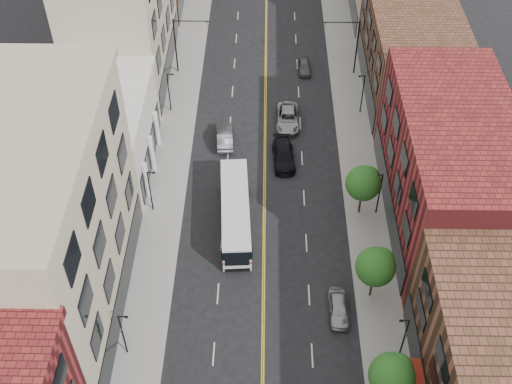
# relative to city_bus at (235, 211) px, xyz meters

# --- Properties ---
(sidewalk_left) EXTENTS (4.00, 110.00, 0.15)m
(sidewalk_left) POSITION_rel_city_bus_xyz_m (-7.25, 12.73, -1.72)
(sidewalk_left) COLOR gray
(sidewalk_left) RESTS_ON ground
(sidewalk_right) EXTENTS (4.00, 110.00, 0.15)m
(sidewalk_right) POSITION_rel_city_bus_xyz_m (12.75, 12.73, -1.72)
(sidewalk_right) COLOR gray
(sidewalk_right) RESTS_ON ground
(bldg_l_tanoffice) EXTENTS (10.00, 22.00, 18.00)m
(bldg_l_tanoffice) POSITION_rel_city_bus_xyz_m (-14.25, -9.27, 7.21)
(bldg_l_tanoffice) COLOR tan
(bldg_l_tanoffice) RESTS_ON ground
(bldg_l_white) EXTENTS (10.00, 14.00, 8.00)m
(bldg_l_white) POSITION_rel_city_bus_xyz_m (-14.25, 8.73, 2.21)
(bldg_l_white) COLOR silver
(bldg_l_white) RESTS_ON ground
(bldg_l_far_a) EXTENTS (10.00, 20.00, 18.00)m
(bldg_l_far_a) POSITION_rel_city_bus_xyz_m (-14.25, 25.73, 7.21)
(bldg_l_far_a) COLOR tan
(bldg_l_far_a) RESTS_ON ground
(bldg_r_mid) EXTENTS (10.00, 22.00, 12.00)m
(bldg_r_mid) POSITION_rel_city_bus_xyz_m (19.75, 1.73, 4.21)
(bldg_r_mid) COLOR maroon
(bldg_r_mid) RESTS_ON ground
(bldg_r_far_a) EXTENTS (10.00, 20.00, 10.00)m
(bldg_r_far_a) POSITION_rel_city_bus_xyz_m (19.75, 22.73, 3.21)
(bldg_r_far_a) COLOR #503320
(bldg_r_far_a) RESTS_ON ground
(tree_r_1) EXTENTS (3.40, 3.40, 5.59)m
(tree_r_1) POSITION_rel_city_bus_xyz_m (12.14, -18.20, 2.34)
(tree_r_1) COLOR black
(tree_r_1) RESTS_ON sidewalk_right
(tree_r_2) EXTENTS (3.40, 3.40, 5.59)m
(tree_r_2) POSITION_rel_city_bus_xyz_m (12.14, -8.20, 2.34)
(tree_r_2) COLOR black
(tree_r_2) RESTS_ON sidewalk_right
(tree_r_3) EXTENTS (3.40, 3.40, 5.59)m
(tree_r_3) POSITION_rel_city_bus_xyz_m (12.14, 1.80, 2.34)
(tree_r_3) COLOR black
(tree_r_3) RESTS_ON sidewalk_right
(lamp_l_1) EXTENTS (0.81, 0.55, 5.05)m
(lamp_l_1) POSITION_rel_city_bus_xyz_m (-8.20, -14.27, 1.18)
(lamp_l_1) COLOR black
(lamp_l_1) RESTS_ON sidewalk_left
(lamp_l_2) EXTENTS (0.81, 0.55, 5.05)m
(lamp_l_2) POSITION_rel_city_bus_xyz_m (-8.20, 1.73, 1.18)
(lamp_l_2) COLOR black
(lamp_l_2) RESTS_ON sidewalk_left
(lamp_l_3) EXTENTS (0.81, 0.55, 5.05)m
(lamp_l_3) POSITION_rel_city_bus_xyz_m (-8.20, 17.73, 1.18)
(lamp_l_3) COLOR black
(lamp_l_3) RESTS_ON sidewalk_left
(lamp_r_1) EXTENTS (0.81, 0.55, 5.05)m
(lamp_r_1) POSITION_rel_city_bus_xyz_m (13.70, -14.27, 1.18)
(lamp_r_1) COLOR black
(lamp_r_1) RESTS_ON sidewalk_right
(lamp_r_2) EXTENTS (0.81, 0.55, 5.05)m
(lamp_r_2) POSITION_rel_city_bus_xyz_m (13.70, 1.73, 1.18)
(lamp_r_2) COLOR black
(lamp_r_2) RESTS_ON sidewalk_right
(lamp_r_3) EXTENTS (0.81, 0.55, 5.05)m
(lamp_r_3) POSITION_rel_city_bus_xyz_m (13.70, 17.73, 1.18)
(lamp_r_3) COLOR black
(lamp_r_3) RESTS_ON sidewalk_right
(signal_mast_left) EXTENTS (4.49, 0.18, 7.20)m
(signal_mast_left) POSITION_rel_city_bus_xyz_m (-7.51, 25.73, 2.85)
(signal_mast_left) COLOR black
(signal_mast_left) RESTS_ON sidewalk_left
(signal_mast_right) EXTENTS (4.49, 0.18, 7.20)m
(signal_mast_right) POSITION_rel_city_bus_xyz_m (13.02, 25.73, 2.85)
(signal_mast_right) COLOR black
(signal_mast_right) RESTS_ON sidewalk_right
(city_bus) EXTENTS (3.48, 12.14, 3.08)m
(city_bus) POSITION_rel_city_bus_xyz_m (0.00, 0.00, 0.00)
(city_bus) COLOR silver
(city_bus) RESTS_ON ground
(car_parked_far) EXTENTS (1.73, 4.17, 1.41)m
(car_parked_far) POSITION_rel_city_bus_xyz_m (9.15, -10.12, -1.09)
(car_parked_far) COLOR #94979B
(car_parked_far) RESTS_ON ground
(car_lane_behind) EXTENTS (2.10, 5.03, 1.62)m
(car_lane_behind) POSITION_rel_city_bus_xyz_m (-1.69, 12.30, -0.98)
(car_lane_behind) COLOR #4C4C51
(car_lane_behind) RESTS_ON ground
(car_lane_a) EXTENTS (2.63, 5.62, 1.59)m
(car_lane_a) POSITION_rel_city_bus_xyz_m (4.74, 9.23, -1.00)
(car_lane_a) COLOR black
(car_lane_a) RESTS_ON ground
(car_lane_b) EXTENTS (2.70, 5.69, 1.57)m
(car_lane_b) POSITION_rel_city_bus_xyz_m (5.31, 15.70, -1.01)
(car_lane_b) COLOR gray
(car_lane_b) RESTS_ON ground
(car_lane_c) EXTENTS (1.74, 3.89, 1.30)m
(car_lane_c) POSITION_rel_city_bus_xyz_m (7.58, 26.25, -1.14)
(car_lane_c) COLOR #48484D
(car_lane_c) RESTS_ON ground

